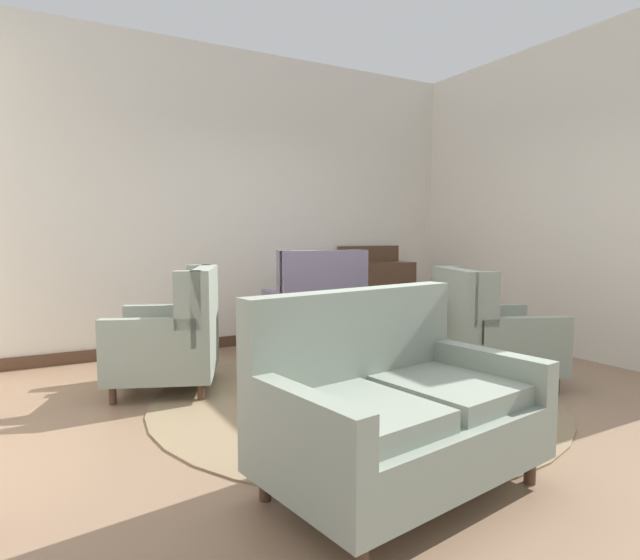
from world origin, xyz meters
name	(u,v)px	position (x,y,z in m)	size (l,w,h in m)	color
ground	(377,409)	(0.00, 0.00, 0.00)	(7.71, 7.71, 0.00)	#896B51
wall_back	(245,201)	(0.00, 2.61, 1.65)	(5.67, 0.08, 3.30)	silver
wall_right	(544,199)	(2.75, 0.78, 1.65)	(0.08, 3.65, 3.30)	silver
baseboard_back	(248,339)	(0.00, 2.55, 0.06)	(5.51, 0.03, 0.12)	#4C3323
area_rug	(355,397)	(0.00, 0.30, 0.01)	(3.11, 3.11, 0.01)	#847051
coffee_table	(331,346)	(-0.06, 0.56, 0.37)	(0.95, 0.95, 0.44)	#4C3323
porcelain_vase	(337,320)	(-0.01, 0.55, 0.57)	(0.20, 0.20, 0.31)	#4C7A66
settee	(394,409)	(-0.62, -1.00, 0.40)	(1.47, 1.04, 0.98)	gray
armchair_foreground_right	(174,338)	(-1.16, 1.22, 0.43)	(1.07, 1.09, 1.00)	gray
armchair_near_window	(487,335)	(1.19, 0.08, 0.42)	(1.11, 1.08, 0.98)	gray
armchair_far_left	(315,315)	(0.33, 1.54, 0.46)	(0.97, 0.98, 1.12)	slate
side_table	(421,330)	(0.80, 0.48, 0.43)	(0.50, 0.50, 0.72)	#4C3323
sideboard	(377,294)	(1.63, 2.31, 0.52)	(0.92, 0.41, 1.12)	#4C3323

